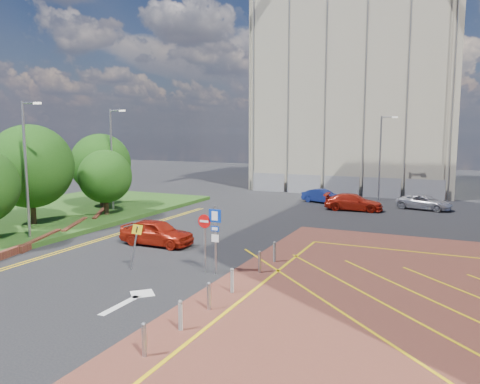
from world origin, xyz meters
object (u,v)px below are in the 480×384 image
Objects in this scene: lamp_left_far at (112,155)px; car_red_back at (353,202)px; car_red_left at (157,232)px; tree_b at (31,166)px; car_blue_back at (322,196)px; tree_d at (101,164)px; sign_cluster at (211,232)px; car_silver_back at (424,202)px; tree_c at (105,176)px; lamp_left_near at (27,164)px; lamp_back at (381,155)px; warning_sign at (135,241)px.

car_red_back is at bearing 28.36° from lamp_left_far.
car_red_left reaches higher than car_red_back.
car_blue_back is (14.98, 19.35, -3.61)m from tree_b.
tree_d is 20.74m from sign_cluster.
lamp_left_far reaches higher than car_red_back.
tree_d reaches higher than car_silver_back.
car_red_left is (9.24, -7.46, -3.91)m from lamp_left_far.
tree_d is 1.60× the size of car_blue_back.
tree_b is 1.38× the size of tree_c.
car_silver_back is (20.69, 22.31, -4.04)m from lamp_left_near.
tree_b is 0.84× the size of lamp_back.
tree_b is 2.11× the size of sign_cluster.
lamp_left_near is at bearing -44.25° from tree_b.
lamp_left_far is at bearing -139.14° from lamp_back.
lamp_left_near reaches higher than warning_sign.
tree_c is 16.53m from sign_cluster.
tree_b is 4.32m from lamp_left_near.
car_red_left is at bearing -38.93° from lamp_left_far.
tree_b is 30.84m from car_silver_back.
lamp_left_far is 1.80× the size of car_silver_back.
lamp_left_far is 2.50× the size of sign_cluster.
lamp_back is at bearing 57.60° from lamp_left_near.
car_blue_back is at bearing 41.61° from lamp_left_far.
tree_d is at bearing -143.91° from lamp_back.
sign_cluster is 0.84× the size of car_blue_back.
tree_b reaches higher than tree_d.
tree_d is at bearing 110.35° from lamp_left_near.
tree_d is 19.86m from car_blue_back.
car_silver_back is (24.77, 11.31, -3.25)m from tree_d.
warning_sign reaches higher than car_blue_back.
warning_sign is at bearing -44.35° from tree_c.
tree_d is 1.38× the size of car_red_left.
lamp_back is 27.38m from sign_cluster.
tree_d is 27.43m from car_silver_back.
tree_b is 30.21m from lamp_back.
tree_d is 11.76m from lamp_left_near.
car_red_left is (-9.26, -23.46, -3.61)m from lamp_back.
warning_sign is 0.51× the size of car_red_left.
tree_c is 0.81× the size of tree_d.
car_red_left is 20.35m from car_blue_back.
car_red_left is at bearing 113.15° from warning_sign.
sign_cluster reaches higher than car_red_left.
lamp_back is 25.48m from car_red_left.
sign_cluster is at bearing 173.66° from car_silver_back.
warning_sign is 24.56m from car_blue_back.
sign_cluster is at bearing -33.16° from tree_c.
lamp_left_near is (4.08, -11.00, 0.79)m from tree_d.
lamp_left_near reaches higher than lamp_back.
tree_b is at bearing 159.04° from car_blue_back.
tree_c is 25.19m from lamp_back.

